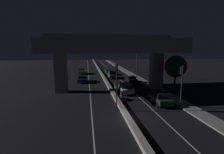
{
  "coord_description": "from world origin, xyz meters",
  "views": [
    {
      "loc": [
        -4.13,
        -17.51,
        7.42
      ],
      "look_at": [
        1.23,
        19.6,
        1.28
      ],
      "focal_mm": 28.0,
      "sensor_mm": 36.0,
      "label": 1
    }
  ],
  "objects_px": {
    "car_grey_fourth": "(112,74)",
    "car_dark_green_fifth": "(109,72)",
    "car_dark_green_lead": "(160,97)",
    "traffic_light_left_of_median": "(117,79)",
    "car_white_second": "(126,88)",
    "street_lamp": "(136,60)",
    "motorcycle_white_filtering_mid": "(116,87)",
    "car_dark_blue_lead_oncoming": "(82,79)",
    "motorcycle_blue_filtering_near": "(122,96)",
    "car_black_third": "(131,79)",
    "traffic_light_right_of_median": "(182,79)",
    "car_grey_second_oncoming": "(82,71)",
    "pedestrian_on_sidewalk": "(152,82)"
  },
  "relations": [
    {
      "from": "street_lamp",
      "to": "car_grey_fourth",
      "type": "bearing_deg",
      "value": 165.52
    },
    {
      "from": "car_white_second",
      "to": "car_black_third",
      "type": "xyz_separation_m",
      "value": [
        3.12,
        8.58,
        -0.1
      ]
    },
    {
      "from": "street_lamp",
      "to": "car_dark_blue_lead_oncoming",
      "type": "distance_m",
      "value": 13.81
    },
    {
      "from": "car_dark_green_fifth",
      "to": "motorcycle_white_filtering_mid",
      "type": "relative_size",
      "value": 2.52
    },
    {
      "from": "car_dark_green_lead",
      "to": "car_grey_second_oncoming",
      "type": "relative_size",
      "value": 1.02
    },
    {
      "from": "street_lamp",
      "to": "motorcycle_white_filtering_mid",
      "type": "distance_m",
      "value": 13.96
    },
    {
      "from": "car_dark_green_lead",
      "to": "car_dark_green_fifth",
      "type": "bearing_deg",
      "value": 8.79
    },
    {
      "from": "traffic_light_right_of_median",
      "to": "motorcycle_white_filtering_mid",
      "type": "bearing_deg",
      "value": 122.88
    },
    {
      "from": "car_black_third",
      "to": "car_grey_second_oncoming",
      "type": "relative_size",
      "value": 0.87
    },
    {
      "from": "motorcycle_blue_filtering_near",
      "to": "motorcycle_white_filtering_mid",
      "type": "bearing_deg",
      "value": -2.7
    },
    {
      "from": "car_dark_green_lead",
      "to": "motorcycle_white_filtering_mid",
      "type": "bearing_deg",
      "value": 30.41
    },
    {
      "from": "traffic_light_left_of_median",
      "to": "street_lamp",
      "type": "relative_size",
      "value": 0.74
    },
    {
      "from": "traffic_light_left_of_median",
      "to": "motorcycle_blue_filtering_near",
      "type": "relative_size",
      "value": 3.17
    },
    {
      "from": "car_black_third",
      "to": "car_dark_green_fifth",
      "type": "xyz_separation_m",
      "value": [
        -3.35,
        12.98,
        0.03
      ]
    },
    {
      "from": "traffic_light_right_of_median",
      "to": "car_white_second",
      "type": "relative_size",
      "value": 1.29
    },
    {
      "from": "car_dark_green_lead",
      "to": "car_dark_blue_lead_oncoming",
      "type": "relative_size",
      "value": 0.99
    },
    {
      "from": "car_dark_green_lead",
      "to": "pedestrian_on_sidewalk",
      "type": "bearing_deg",
      "value": -13.6
    },
    {
      "from": "car_white_second",
      "to": "motorcycle_blue_filtering_near",
      "type": "height_order",
      "value": "car_white_second"
    },
    {
      "from": "car_dark_green_fifth",
      "to": "motorcycle_white_filtering_mid",
      "type": "bearing_deg",
      "value": 174.4
    },
    {
      "from": "street_lamp",
      "to": "car_black_third",
      "type": "height_order",
      "value": "street_lamp"
    },
    {
      "from": "car_dark_green_lead",
      "to": "car_grey_fourth",
      "type": "height_order",
      "value": "car_grey_fourth"
    },
    {
      "from": "street_lamp",
      "to": "car_dark_green_lead",
      "type": "height_order",
      "value": "street_lamp"
    },
    {
      "from": "traffic_light_left_of_median",
      "to": "street_lamp",
      "type": "bearing_deg",
      "value": 68.71
    },
    {
      "from": "street_lamp",
      "to": "motorcycle_white_filtering_mid",
      "type": "bearing_deg",
      "value": -120.9
    },
    {
      "from": "car_grey_second_oncoming",
      "to": "car_grey_fourth",
      "type": "bearing_deg",
      "value": 42.49
    },
    {
      "from": "car_grey_fourth",
      "to": "car_dark_green_fifth",
      "type": "height_order",
      "value": "car_grey_fourth"
    },
    {
      "from": "car_grey_fourth",
      "to": "car_grey_second_oncoming",
      "type": "height_order",
      "value": "car_grey_fourth"
    },
    {
      "from": "motorcycle_white_filtering_mid",
      "to": "street_lamp",
      "type": "bearing_deg",
      "value": -29.53
    },
    {
      "from": "car_dark_green_lead",
      "to": "motorcycle_white_filtering_mid",
      "type": "distance_m",
      "value": 9.68
    },
    {
      "from": "car_dark_green_fifth",
      "to": "car_grey_second_oncoming",
      "type": "distance_m",
      "value": 8.05
    },
    {
      "from": "traffic_light_right_of_median",
      "to": "street_lamp",
      "type": "distance_m",
      "value": 21.73
    },
    {
      "from": "motorcycle_blue_filtering_near",
      "to": "traffic_light_left_of_median",
      "type": "bearing_deg",
      "value": 159.22
    },
    {
      "from": "traffic_light_left_of_median",
      "to": "car_dark_green_fifth",
      "type": "bearing_deg",
      "value": 84.74
    },
    {
      "from": "traffic_light_left_of_median",
      "to": "car_dark_green_fifth",
      "type": "distance_m",
      "value": 29.74
    },
    {
      "from": "traffic_light_right_of_median",
      "to": "car_dark_green_fifth",
      "type": "bearing_deg",
      "value": 100.6
    },
    {
      "from": "traffic_light_left_of_median",
      "to": "car_black_third",
      "type": "distance_m",
      "value": 17.82
    },
    {
      "from": "street_lamp",
      "to": "car_white_second",
      "type": "xyz_separation_m",
      "value": [
        -5.52,
        -13.83,
        -3.78
      ]
    },
    {
      "from": "car_grey_fourth",
      "to": "motorcycle_blue_filtering_near",
      "type": "height_order",
      "value": "car_grey_fourth"
    },
    {
      "from": "traffic_light_right_of_median",
      "to": "pedestrian_on_sidewalk",
      "type": "xyz_separation_m",
      "value": [
        0.68,
        11.54,
        -2.62
      ]
    },
    {
      "from": "traffic_light_right_of_median",
      "to": "car_grey_second_oncoming",
      "type": "distance_m",
      "value": 34.84
    },
    {
      "from": "car_grey_fourth",
      "to": "pedestrian_on_sidewalk",
      "type": "bearing_deg",
      "value": -154.31
    },
    {
      "from": "pedestrian_on_sidewalk",
      "to": "street_lamp",
      "type": "bearing_deg",
      "value": 92.5
    },
    {
      "from": "street_lamp",
      "to": "pedestrian_on_sidewalk",
      "type": "bearing_deg",
      "value": -87.5
    },
    {
      "from": "car_dark_blue_lead_oncoming",
      "to": "motorcycle_blue_filtering_near",
      "type": "height_order",
      "value": "motorcycle_blue_filtering_near"
    },
    {
      "from": "motorcycle_blue_filtering_near",
      "to": "car_white_second",
      "type": "bearing_deg",
      "value": -23.08
    },
    {
      "from": "traffic_light_right_of_median",
      "to": "car_dark_green_fifth",
      "type": "xyz_separation_m",
      "value": [
        -5.51,
        29.44,
        -2.88
      ]
    },
    {
      "from": "street_lamp",
      "to": "car_dark_green_fifth",
      "type": "distance_m",
      "value": 10.38
    },
    {
      "from": "car_dark_green_lead",
      "to": "car_white_second",
      "type": "bearing_deg",
      "value": 30.2
    },
    {
      "from": "car_dark_green_fifth",
      "to": "car_grey_fourth",
      "type": "bearing_deg",
      "value": 178.29
    },
    {
      "from": "traffic_light_left_of_median",
      "to": "car_white_second",
      "type": "bearing_deg",
      "value": 69.54
    }
  ]
}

